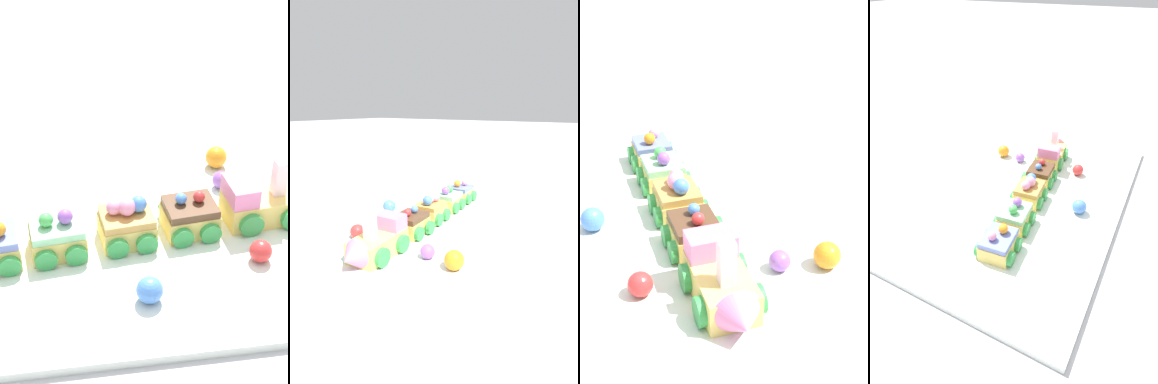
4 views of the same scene
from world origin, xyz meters
TOP-DOWN VIEW (x-y plane):
  - ground_plane at (0.00, 0.00)m, footprint 10.00×10.00m
  - display_board at (0.00, 0.00)m, footprint 0.65×0.46m
  - cake_train_locomotive at (0.16, -0.02)m, footprint 0.13×0.08m
  - cake_car_chocolate at (0.05, -0.03)m, footprint 0.07×0.08m
  - cake_car_caramel at (-0.03, -0.04)m, footprint 0.07×0.08m
  - cake_car_mint at (-0.11, -0.05)m, footprint 0.07×0.08m
  - cake_car_blueberry at (-0.19, -0.06)m, footprint 0.07×0.08m
  - gumball_blue at (-0.02, -0.15)m, footprint 0.03×0.03m
  - gumball_purple at (0.12, 0.05)m, footprint 0.02×0.02m
  - gumball_red at (0.12, -0.10)m, footprint 0.03×0.03m
  - gumball_orange at (0.12, 0.11)m, footprint 0.03×0.03m

SIDE VIEW (x-z plane):
  - ground_plane at x=0.00m, z-range 0.00..0.00m
  - display_board at x=0.00m, z-range 0.00..0.01m
  - gumball_purple at x=0.12m, z-range 0.01..0.04m
  - gumball_red at x=0.12m, z-range 0.01..0.04m
  - gumball_blue at x=-0.02m, z-range 0.01..0.04m
  - gumball_orange at x=0.12m, z-range 0.01..0.04m
  - cake_car_chocolate at x=0.05m, z-range 0.00..0.06m
  - cake_car_blueberry at x=-0.19m, z-range 0.00..0.06m
  - cake_car_mint at x=-0.11m, z-range 0.00..0.06m
  - cake_car_caramel at x=-0.03m, z-range 0.00..0.07m
  - cake_train_locomotive at x=0.16m, z-range -0.01..0.08m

